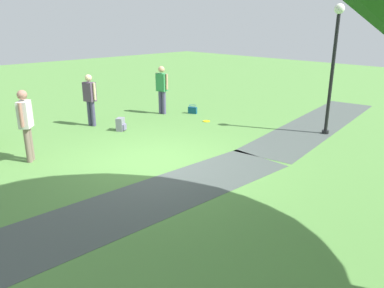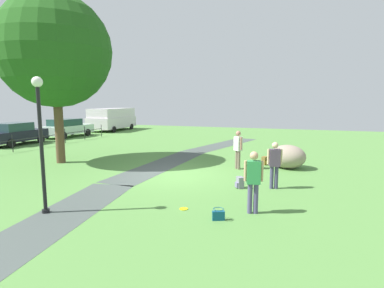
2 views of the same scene
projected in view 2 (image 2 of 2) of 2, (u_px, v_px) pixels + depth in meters
name	position (u px, v px, depth m)	size (l,w,h in m)	color
ground_plane	(175.00, 175.00, 12.82)	(48.00, 48.00, 0.00)	#52853E
footpath_segment_near	(42.00, 228.00, 7.51)	(8.15, 2.78, 0.01)	#444D49
footpath_segment_mid	(163.00, 164.00, 15.08)	(8.06, 1.91, 0.01)	#444D49
footpath_segment_far	(224.00, 144.00, 22.06)	(8.15, 3.53, 0.01)	#444D49
large_shade_tree	(55.00, 51.00, 14.78)	(5.37, 5.37, 8.11)	brown
lamp_post	(40.00, 131.00, 8.23)	(0.28, 0.28, 3.69)	black
lawn_boulder	(288.00, 157.00, 14.15)	(1.84, 1.97, 1.08)	gray
woman_with_handbag	(253.00, 178.00, 8.37)	(0.32, 0.51, 1.72)	#4C456F
man_near_boulder	(275.00, 162.00, 10.77)	(0.32, 0.51, 1.65)	#413E5F
passerby_on_path	(238.00, 147.00, 13.92)	(0.42, 0.43, 1.73)	#766355
handbag_on_grass	(218.00, 215.00, 7.99)	(0.36, 0.36, 0.31)	navy
backpack_by_boulder	(265.00, 161.00, 14.96)	(0.34, 0.33, 0.40)	brown
spare_backpack_on_lawn	(240.00, 183.00, 10.94)	(0.34, 0.35, 0.40)	gray
frisbee_on_grass	(184.00, 209.00, 8.82)	(0.24, 0.24, 0.02)	#DDC10B
parked_coupe_black	(16.00, 133.00, 21.75)	(4.35, 2.03, 1.56)	black
parked_sedan_red	(67.00, 128.00, 26.43)	(4.66, 2.15, 1.56)	silver
delivery_van	(112.00, 118.00, 32.42)	(5.84, 2.84, 2.30)	silver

